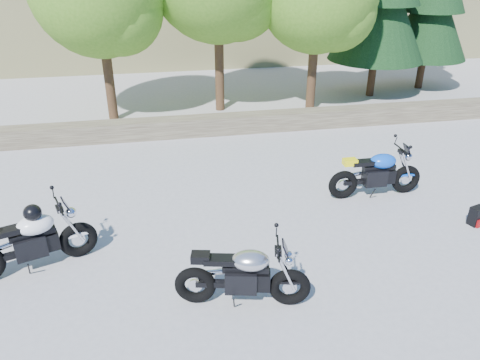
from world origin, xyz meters
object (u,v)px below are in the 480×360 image
object	(u,v)px
silver_bike	(243,276)
blue_bike	(376,174)
backpack	(477,216)
white_bike	(29,239)

from	to	relation	value
silver_bike	blue_bike	world-z (taller)	blue_bike
backpack	silver_bike	bearing A→B (deg)	178.30
silver_bike	white_bike	distance (m)	3.46
silver_bike	backpack	bearing A→B (deg)	28.15
blue_bike	backpack	xyz separation A→B (m)	(1.37, -1.44, -0.32)
white_bike	backpack	distance (m)	7.86
blue_bike	backpack	world-z (taller)	blue_bike
blue_bike	backpack	bearing A→B (deg)	-46.32
blue_bike	white_bike	bearing A→B (deg)	-168.33
white_bike	silver_bike	bearing A→B (deg)	-43.44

